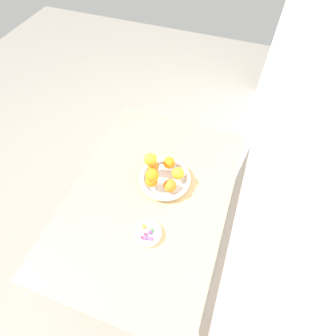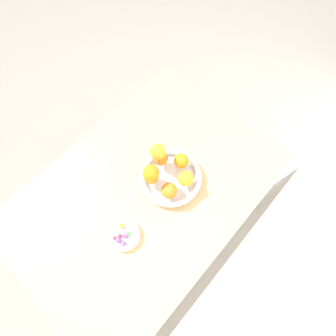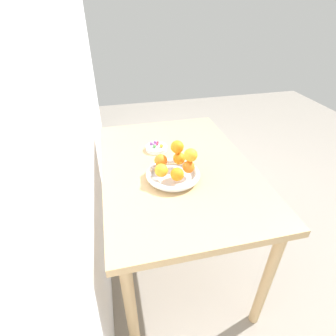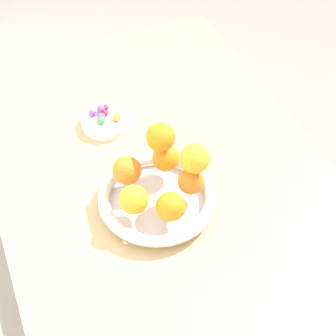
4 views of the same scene
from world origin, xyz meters
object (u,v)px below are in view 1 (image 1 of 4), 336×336
orange_5 (151,160)px  candy_ball_0 (144,226)px  candy_ball_3 (142,237)px  candy_ball_1 (145,234)px  dining_table (150,205)px  orange_2 (170,186)px  candy_ball_5 (145,237)px  orange_0 (153,167)px  candy_ball_2 (150,232)px  orange_6 (152,175)px  candy_ball_4 (151,239)px  orange_4 (169,163)px  orange_3 (178,173)px  candy_ball_6 (152,230)px  fruit_bowl (165,179)px  candy_dish (148,233)px  orange_1 (152,181)px

orange_5 → candy_ball_0: size_ratio=3.02×
candy_ball_3 → candy_ball_1: bearing=160.3°
dining_table → orange_2: orange_2 is taller
candy_ball_0 → candy_ball_5: same height
orange_0 → candy_ball_3: 0.35m
dining_table → candy_ball_2: size_ratio=52.92×
orange_2 → candy_ball_0: size_ratio=3.04×
orange_6 → candy_ball_4: (0.25, 0.09, -0.10)m
dining_table → candy_ball_3: bearing=14.8°
orange_2 → candy_ball_1: orange_2 is taller
orange_4 → candy_ball_5: 0.39m
orange_0 → candy_ball_2: size_ratio=2.78×
orange_2 → orange_4: orange_2 is taller
orange_3 → orange_6: bearing=-47.2°
candy_ball_0 → candy_ball_6: bearing=84.7°
orange_5 → fruit_bowl: bearing=79.2°
orange_3 → candy_ball_6: bearing=-4.4°
orange_0 → candy_ball_4: orange_0 is taller
candy_ball_5 → candy_ball_0: bearing=-149.0°
orange_0 → candy_ball_0: bearing=13.0°
candy_dish → orange_0: size_ratio=2.10×
fruit_bowl → candy_ball_4: same height
candy_ball_1 → candy_ball_4: size_ratio=0.78×
orange_6 → candy_ball_5: 0.28m
candy_ball_0 → candy_ball_1: candy_ball_0 is taller
candy_dish → orange_2: size_ratio=1.91×
orange_4 → candy_ball_3: size_ratio=4.04×
candy_ball_4 → candy_ball_5: bearing=-79.9°
candy_ball_3 → candy_ball_2: bearing=145.4°
orange_1 → orange_4: 0.14m
orange_3 → candy_ball_1: 0.33m
candy_dish → candy_ball_4: size_ratio=6.64×
orange_0 → orange_2: 0.14m
candy_ball_4 → fruit_bowl: bearing=-171.0°
orange_1 → candy_ball_1: (0.24, 0.06, -0.04)m
orange_2 → orange_4: size_ratio=1.04×
orange_2 → orange_3: orange_2 is taller
candy_ball_0 → candy_ball_4: 0.07m
fruit_bowl → candy_dish: 0.29m
candy_ball_1 → candy_ball_5: bearing=27.9°
candy_ball_3 → candy_ball_5: bearing=103.5°
orange_1 → candy_ball_4: bearing=20.0°
orange_0 → orange_3: bearing=90.7°
orange_6 → dining_table: bearing=-12.7°
candy_ball_0 → orange_4: bearing=-180.0°
orange_3 → candy_ball_4: (0.34, -0.01, -0.04)m
orange_3 → candy_ball_4: orange_3 is taller
candy_dish → candy_ball_1: (0.01, -0.01, 0.02)m
dining_table → orange_4: 0.24m
orange_5 → orange_6: 0.09m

